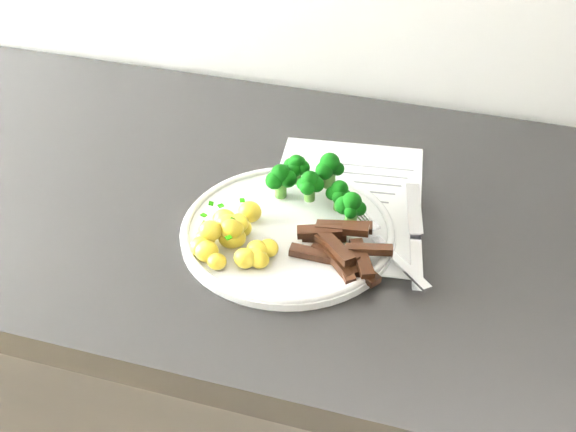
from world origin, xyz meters
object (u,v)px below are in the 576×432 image
(fork, at_px, (389,249))
(knife, at_px, (416,247))
(broccoli, at_px, (317,182))
(beef_strips, at_px, (340,249))
(potatoes, at_px, (232,237))
(recipe_paper, at_px, (345,200))
(plate, at_px, (288,230))

(fork, xyz_separation_m, knife, (0.03, 0.02, -0.01))
(broccoli, distance_m, beef_strips, 0.11)
(knife, bearing_deg, fork, -139.25)
(fork, bearing_deg, potatoes, -167.63)
(recipe_paper, relative_size, plate, 1.14)
(potatoes, xyz_separation_m, beef_strips, (0.13, 0.02, -0.01))
(beef_strips, bearing_deg, recipe_paper, 99.77)
(recipe_paper, bearing_deg, beef_strips, -80.23)
(beef_strips, relative_size, knife, 0.59)
(fork, bearing_deg, broccoli, 145.66)
(plate, relative_size, beef_strips, 2.23)
(beef_strips, xyz_separation_m, knife, (0.08, 0.04, -0.01))
(knife, bearing_deg, recipe_paper, 143.58)
(recipe_paper, height_order, broccoli, broccoli)
(recipe_paper, relative_size, fork, 2.23)
(recipe_paper, xyz_separation_m, knife, (0.11, -0.08, 0.01))
(potatoes, relative_size, fork, 0.87)
(plate, distance_m, beef_strips, 0.08)
(potatoes, bearing_deg, knife, 16.99)
(plate, height_order, fork, fork)
(plate, bearing_deg, knife, 4.51)
(beef_strips, distance_m, knife, 0.10)
(recipe_paper, xyz_separation_m, potatoes, (-0.11, -0.14, 0.02))
(broccoli, bearing_deg, beef_strips, -60.41)
(recipe_paper, distance_m, knife, 0.13)
(recipe_paper, xyz_separation_m, plate, (-0.05, -0.09, 0.01))
(recipe_paper, xyz_separation_m, fork, (0.08, -0.10, 0.02))
(broccoli, height_order, knife, broccoli)
(potatoes, height_order, fork, potatoes)
(recipe_paper, height_order, beef_strips, beef_strips)
(potatoes, xyz_separation_m, fork, (0.18, 0.04, -0.01))
(fork, bearing_deg, plate, 174.68)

